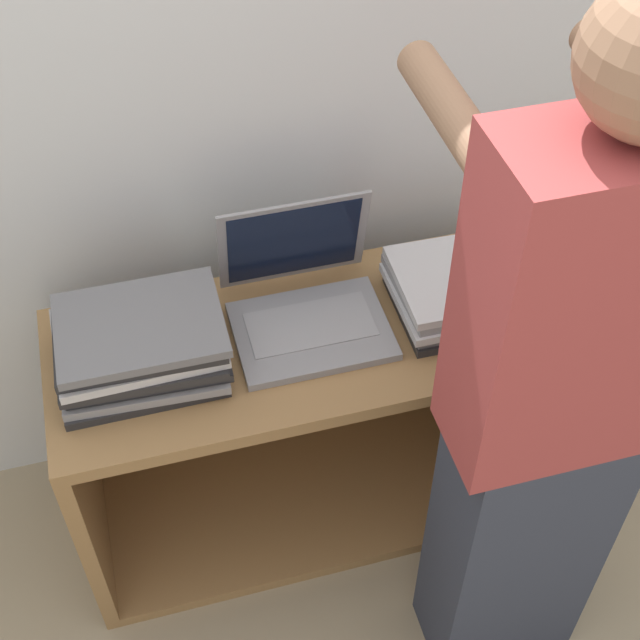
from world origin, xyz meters
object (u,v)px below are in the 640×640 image
(laptop_stack_left, at_px, (141,345))
(person, at_px, (551,413))
(laptop_open, at_px, (305,301))
(laptop_stack_right, at_px, (471,288))

(laptop_stack_left, bearing_deg, person, -33.56)
(laptop_open, xyz_separation_m, laptop_stack_left, (-0.38, -0.05, 0.02))
(laptop_stack_left, relative_size, person, 0.22)
(laptop_open, height_order, person, person)
(laptop_stack_left, distance_m, person, 0.86)
(laptop_stack_right, bearing_deg, person, -95.76)
(laptop_open, distance_m, person, 0.64)
(laptop_stack_right, distance_m, person, 0.49)
(laptop_stack_left, xyz_separation_m, person, (0.71, -0.47, 0.11))
(laptop_open, height_order, laptop_stack_right, laptop_open)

